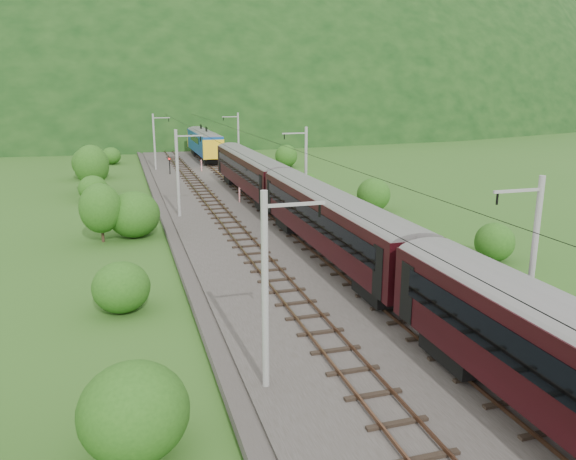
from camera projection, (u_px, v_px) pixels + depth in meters
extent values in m
plane|color=#2D581B|center=(403.00, 370.00, 24.48)|extent=(600.00, 600.00, 0.00)
cube|color=#38332D|center=(324.00, 290.00, 33.72)|extent=(14.00, 220.00, 0.30)
cube|color=brown|center=(274.00, 290.00, 32.76)|extent=(0.08, 220.00, 0.15)
cube|color=brown|center=(297.00, 288.00, 33.16)|extent=(0.08, 220.00, 0.15)
cube|color=black|center=(286.00, 291.00, 33.00)|extent=(2.40, 220.00, 0.12)
cube|color=brown|center=(350.00, 282.00, 34.10)|extent=(0.08, 220.00, 0.15)
cube|color=brown|center=(372.00, 280.00, 34.50)|extent=(0.08, 220.00, 0.15)
cube|color=black|center=(361.00, 283.00, 34.34)|extent=(2.40, 220.00, 0.12)
cylinder|color=gray|center=(265.00, 292.00, 21.68)|extent=(0.28, 0.28, 8.00)
cube|color=gray|center=(295.00, 204.00, 21.18)|extent=(2.40, 0.12, 0.12)
cylinder|color=black|center=(320.00, 211.00, 21.53)|extent=(0.10, 0.10, 0.50)
cylinder|color=gray|center=(178.00, 174.00, 51.37)|extent=(0.28, 0.28, 8.00)
cube|color=gray|center=(189.00, 136.00, 50.86)|extent=(2.40, 0.12, 0.12)
cylinder|color=black|center=(200.00, 139.00, 51.22)|extent=(0.10, 0.10, 0.50)
cylinder|color=gray|center=(154.00, 142.00, 81.05)|extent=(0.28, 0.28, 8.00)
cube|color=gray|center=(161.00, 118.00, 80.55)|extent=(2.40, 0.12, 0.12)
cylinder|color=black|center=(169.00, 120.00, 80.90)|extent=(0.10, 0.10, 0.50)
cylinder|color=gray|center=(143.00, 127.00, 110.74)|extent=(0.28, 0.28, 8.00)
cube|color=gray|center=(149.00, 109.00, 110.23)|extent=(2.40, 0.12, 0.12)
cylinder|color=black|center=(154.00, 111.00, 110.59)|extent=(0.10, 0.10, 0.50)
cylinder|color=gray|center=(137.00, 119.00, 140.43)|extent=(0.28, 0.28, 8.00)
cube|color=gray|center=(141.00, 105.00, 139.92)|extent=(2.40, 0.12, 0.12)
cylinder|color=black|center=(145.00, 106.00, 140.27)|extent=(0.10, 0.10, 0.50)
cylinder|color=gray|center=(533.00, 264.00, 25.15)|extent=(0.28, 0.28, 8.00)
cube|color=gray|center=(518.00, 191.00, 23.97)|extent=(2.40, 0.12, 0.12)
cylinder|color=black|center=(497.00, 199.00, 23.76)|extent=(0.10, 0.10, 0.50)
cylinder|color=gray|center=(306.00, 168.00, 54.83)|extent=(0.28, 0.28, 8.00)
cube|color=gray|center=(294.00, 133.00, 53.66)|extent=(2.40, 0.12, 0.12)
cylinder|color=black|center=(284.00, 137.00, 53.45)|extent=(0.10, 0.10, 0.50)
cylinder|color=gray|center=(238.00, 140.00, 84.52)|extent=(0.28, 0.28, 8.00)
cube|color=gray|center=(230.00, 117.00, 83.34)|extent=(2.40, 0.12, 0.12)
cylinder|color=black|center=(223.00, 119.00, 83.14)|extent=(0.10, 0.10, 0.50)
cylinder|color=gray|center=(206.00, 126.00, 114.21)|extent=(0.28, 0.28, 8.00)
cube|color=gray|center=(200.00, 109.00, 113.03)|extent=(2.40, 0.12, 0.12)
cylinder|color=black|center=(195.00, 111.00, 112.82)|extent=(0.10, 0.10, 0.50)
cylinder|color=gray|center=(187.00, 118.00, 143.89)|extent=(0.28, 0.28, 8.00)
cube|color=gray|center=(182.00, 104.00, 142.72)|extent=(2.40, 0.12, 0.12)
cylinder|color=black|center=(178.00, 106.00, 142.51)|extent=(0.10, 0.10, 0.50)
cylinder|color=black|center=(286.00, 177.00, 31.33)|extent=(0.03, 198.00, 0.03)
cylinder|color=black|center=(364.00, 174.00, 32.67)|extent=(0.03, 198.00, 0.03)
ellipsoid|color=black|center=(141.00, 113.00, 265.68)|extent=(504.00, 360.00, 244.00)
cube|color=black|center=(464.00, 349.00, 24.16)|extent=(2.37, 3.44, 0.97)
cube|color=black|center=(331.00, 220.00, 38.52)|extent=(3.12, 23.67, 3.23)
cylinder|color=slate|center=(331.00, 199.00, 38.16)|extent=(3.12, 23.55, 3.12)
cube|color=black|center=(309.00, 216.00, 37.98)|extent=(0.05, 20.83, 1.24)
cube|color=black|center=(352.00, 213.00, 38.86)|extent=(0.05, 20.83, 1.24)
cube|color=black|center=(383.00, 289.00, 31.35)|extent=(2.37, 3.44, 0.97)
cube|color=black|center=(295.00, 222.00, 46.72)|extent=(2.37, 3.44, 0.97)
cube|color=black|center=(251.00, 171.00, 61.09)|extent=(3.12, 23.67, 3.23)
cylinder|color=slate|center=(250.00, 157.00, 60.73)|extent=(3.12, 23.55, 3.12)
cube|color=black|center=(236.00, 168.00, 60.55)|extent=(0.05, 20.83, 1.24)
cube|color=black|center=(265.00, 167.00, 61.43)|extent=(0.05, 20.83, 1.24)
cube|color=black|center=(271.00, 204.00, 53.92)|extent=(2.37, 3.44, 0.97)
cube|color=black|center=(236.00, 178.00, 69.29)|extent=(2.37, 3.44, 0.97)
cube|color=#124592|center=(204.00, 142.00, 92.64)|extent=(3.12, 19.37, 3.23)
cylinder|color=slate|center=(204.00, 133.00, 92.28)|extent=(3.12, 19.27, 3.12)
cube|color=black|center=(194.00, 140.00, 92.10)|extent=(0.05, 17.04, 1.24)
cube|color=black|center=(214.00, 140.00, 92.98)|extent=(0.05, 17.04, 1.24)
cube|color=black|center=(211.00, 160.00, 86.87)|extent=(2.37, 3.44, 0.97)
cube|color=black|center=(199.00, 151.00, 99.44)|extent=(2.37, 3.44, 0.97)
cube|color=yellow|center=(196.00, 139.00, 101.49)|extent=(3.18, 0.50, 2.90)
cube|color=yellow|center=(214.00, 149.00, 83.89)|extent=(3.18, 0.50, 2.90)
cube|color=black|center=(201.00, 127.00, 94.87)|extent=(0.08, 1.60, 0.97)
cylinder|color=red|center=(201.00, 165.00, 80.18)|extent=(0.17, 0.17, 1.61)
cylinder|color=red|center=(240.00, 195.00, 58.61)|extent=(0.16, 0.16, 1.52)
cylinder|color=black|center=(170.00, 167.00, 77.34)|extent=(0.14, 0.14, 2.05)
sphere|color=red|center=(169.00, 159.00, 77.08)|extent=(0.25, 0.25, 0.25)
ellipsoid|color=#235215|center=(134.00, 412.00, 18.41)|extent=(3.67, 3.67, 3.30)
ellipsoid|color=#235215|center=(121.00, 287.00, 30.57)|extent=(3.13, 3.13, 2.82)
ellipsoid|color=#235215|center=(134.00, 214.00, 45.78)|extent=(4.23, 4.23, 3.81)
ellipsoid|color=#235215|center=(93.00, 188.00, 60.43)|extent=(3.10, 3.10, 2.79)
ellipsoid|color=#235215|center=(90.00, 163.00, 74.92)|extent=(4.78, 4.78, 4.30)
ellipsoid|color=#235215|center=(111.00, 156.00, 89.29)|extent=(3.02, 3.02, 2.72)
ellipsoid|color=#235215|center=(108.00, 146.00, 104.39)|extent=(3.11, 3.11, 2.79)
cylinder|color=black|center=(102.00, 226.00, 44.47)|extent=(0.24, 0.24, 2.56)
ellipsoid|color=#235215|center=(101.00, 208.00, 44.11)|extent=(3.29, 3.29, 3.95)
cylinder|color=black|center=(93.00, 180.00, 64.86)|extent=(0.24, 0.24, 3.05)
ellipsoid|color=#235215|center=(91.00, 165.00, 64.43)|extent=(3.92, 3.92, 4.70)
ellipsoid|color=#235215|center=(494.00, 244.00, 39.60)|extent=(2.78, 2.78, 2.50)
ellipsoid|color=#235215|center=(373.00, 196.00, 55.59)|extent=(3.32, 3.32, 2.99)
ellipsoid|color=#235215|center=(309.00, 181.00, 68.26)|extent=(1.86, 1.86, 1.68)
ellipsoid|color=#235215|center=(286.00, 157.00, 86.16)|extent=(3.42, 3.42, 3.08)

